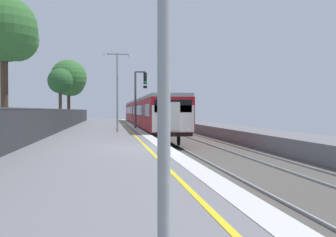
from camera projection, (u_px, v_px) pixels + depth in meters
ground at (218, 161)px, 17.45m from camera, size 17.40×110.00×1.21m
commuter_train_at_platform at (146, 113)px, 45.89m from camera, size 2.83×40.68×3.81m
signal_gantry at (139, 93)px, 35.86m from camera, size 1.10×0.24×4.95m
platform_lamp_mid at (117, 85)px, 29.94m from camera, size 2.00×0.20×5.71m
platform_back_fence at (18, 128)px, 16.28m from camera, size 0.07×99.00×1.65m
background_tree_left at (7, 32)px, 21.59m from camera, size 3.46×3.46×7.52m
background_tree_centre at (69, 79)px, 53.85m from camera, size 4.70×4.70×8.15m
background_tree_right at (61, 82)px, 49.30m from camera, size 3.00×3.00×6.58m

